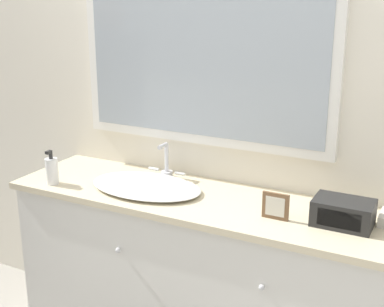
% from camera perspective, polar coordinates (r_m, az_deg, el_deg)
% --- Properties ---
extents(wall_back, '(8.00, 0.18, 2.55)m').
position_cam_1_polar(wall_back, '(2.51, 4.88, 6.18)').
color(wall_back, silver).
rests_on(wall_back, ground_plane).
extents(vanity_counter, '(1.92, 0.52, 0.86)m').
position_cam_1_polar(vanity_counter, '(2.57, 1.99, -13.86)').
color(vanity_counter, silver).
rests_on(vanity_counter, ground_plane).
extents(sink_basin, '(0.55, 0.40, 0.18)m').
position_cam_1_polar(sink_basin, '(2.50, -4.85, -3.38)').
color(sink_basin, white).
rests_on(sink_basin, vanity_counter).
extents(soap_bottle, '(0.06, 0.06, 0.17)m').
position_cam_1_polar(soap_bottle, '(2.63, -14.72, -1.76)').
color(soap_bottle, white).
rests_on(soap_bottle, vanity_counter).
extents(appliance_box, '(0.23, 0.15, 0.10)m').
position_cam_1_polar(appliance_box, '(2.19, 15.82, -6.10)').
color(appliance_box, black).
rests_on(appliance_box, vanity_counter).
extents(picture_frame, '(0.11, 0.01, 0.11)m').
position_cam_1_polar(picture_frame, '(2.19, 8.89, -5.57)').
color(picture_frame, brown).
rests_on(picture_frame, vanity_counter).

